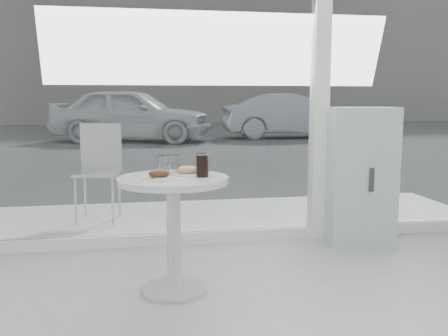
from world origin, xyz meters
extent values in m
cube|color=white|center=(0.00, 3.00, 0.05)|extent=(5.00, 0.12, 0.10)
cube|color=white|center=(0.90, 3.00, 1.50)|extent=(0.14, 0.14, 3.00)
cube|color=white|center=(-0.77, 3.00, 1.40)|extent=(3.21, 0.02, 2.60)
cube|color=white|center=(1.67, 3.00, 1.40)|extent=(1.41, 0.02, 2.60)
cylinder|color=silver|center=(-0.50, 1.90, 0.01)|extent=(0.44, 0.44, 0.03)
cylinder|color=silver|center=(-0.50, 1.90, 0.37)|extent=(0.09, 0.09, 0.70)
cylinder|color=white|center=(-0.50, 1.90, 0.75)|extent=(0.72, 0.72, 0.04)
cube|color=silver|center=(0.00, 3.80, 0.03)|extent=(5.60, 1.60, 0.05)
cube|color=#3E3E3E|center=(0.00, 16.00, 0.00)|extent=(40.00, 24.00, 0.00)
cube|color=gray|center=(0.00, 25.00, 4.00)|extent=(40.00, 2.00, 8.00)
cube|color=#A1CDB4|center=(1.20, 2.74, 0.60)|extent=(0.60, 0.45, 1.20)
cube|color=#333333|center=(1.20, 2.54, 0.60)|extent=(0.04, 0.03, 0.20)
cylinder|color=silver|center=(-1.32, 3.64, 0.29)|extent=(0.03, 0.03, 0.47)
cylinder|color=silver|center=(-0.97, 3.58, 0.29)|extent=(0.03, 0.03, 0.47)
cylinder|color=silver|center=(-1.27, 3.99, 0.29)|extent=(0.03, 0.03, 0.47)
cylinder|color=silver|center=(-0.92, 3.93, 0.29)|extent=(0.03, 0.03, 0.47)
cube|color=silver|center=(-1.12, 3.79, 0.53)|extent=(0.48, 0.48, 0.03)
cube|color=silver|center=(-1.09, 3.98, 0.78)|extent=(0.42, 0.09, 0.47)
imported|color=silver|center=(-0.85, 13.74, 0.80)|extent=(5.03, 3.21, 1.59)
imported|color=#A4A6AB|center=(4.18, 14.22, 0.71)|extent=(4.41, 1.77, 1.43)
cylinder|color=silver|center=(-0.59, 1.82, 0.78)|extent=(0.22, 0.22, 0.01)
cube|color=white|center=(-0.57, 1.81, 0.79)|extent=(0.11, 0.10, 0.00)
ellipsoid|color=black|center=(-0.59, 1.82, 0.81)|extent=(0.13, 0.11, 0.06)
ellipsoid|color=black|center=(-0.56, 1.84, 0.81)|extent=(0.07, 0.06, 0.04)
cylinder|color=silver|center=(-0.40, 1.98, 0.78)|extent=(0.23, 0.23, 0.01)
torus|color=#AA894E|center=(-0.40, 1.98, 0.80)|extent=(0.13, 0.13, 0.05)
cylinder|color=white|center=(-0.55, 2.10, 0.83)|extent=(0.07, 0.07, 0.12)
cylinder|color=white|center=(-0.55, 2.10, 0.80)|extent=(0.06, 0.06, 0.06)
cylinder|color=white|center=(-0.48, 2.07, 0.83)|extent=(0.08, 0.08, 0.12)
cylinder|color=white|center=(-0.48, 2.07, 0.81)|extent=(0.06, 0.06, 0.07)
cylinder|color=white|center=(-0.31, 1.88, 0.85)|extent=(0.08, 0.08, 0.15)
cylinder|color=black|center=(-0.31, 1.88, 0.84)|extent=(0.07, 0.07, 0.14)
camera|label=1|loc=(-0.73, -1.29, 1.28)|focal=40.00mm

